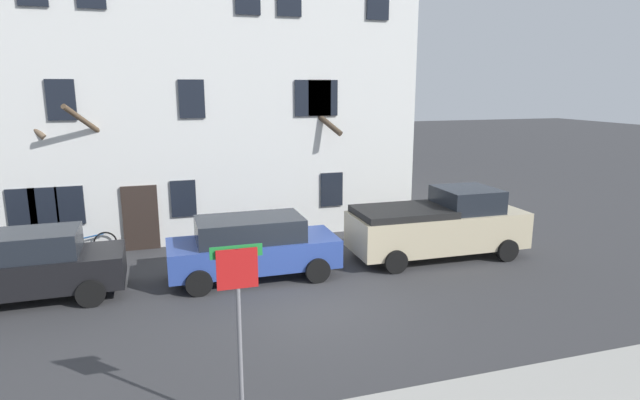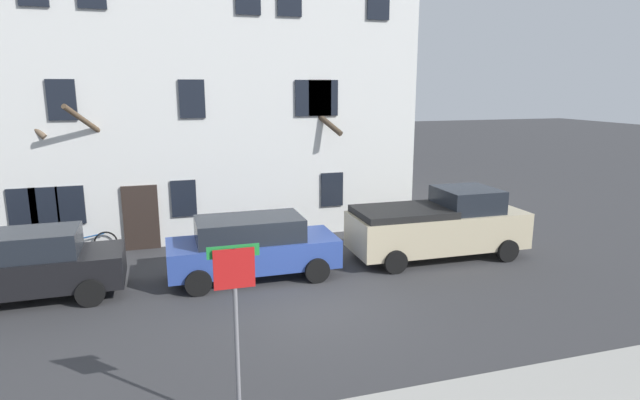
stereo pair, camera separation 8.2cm
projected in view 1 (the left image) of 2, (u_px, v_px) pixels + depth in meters
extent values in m
plane|color=#38383A|center=(313.00, 307.00, 12.53)|extent=(120.00, 120.00, 0.00)
cube|color=white|center=(189.00, 96.00, 20.75)|extent=(15.32, 8.98, 9.60)
cube|color=#2D231E|center=(141.00, 218.00, 16.74)|extent=(1.10, 0.12, 2.10)
cube|color=black|center=(22.00, 208.00, 15.65)|extent=(0.80, 0.08, 1.20)
cube|color=black|center=(44.00, 207.00, 15.83)|extent=(0.80, 0.08, 1.20)
cube|color=black|center=(70.00, 205.00, 16.04)|extent=(0.80, 0.08, 1.20)
cube|color=black|center=(183.00, 198.00, 17.03)|extent=(0.80, 0.08, 1.20)
cube|color=black|center=(332.00, 189.00, 18.52)|extent=(0.80, 0.08, 1.20)
cube|color=black|center=(61.00, 100.00, 15.37)|extent=(0.80, 0.08, 1.20)
cube|color=black|center=(192.00, 99.00, 16.46)|extent=(0.80, 0.08, 1.20)
cube|color=black|center=(306.00, 98.00, 17.56)|extent=(0.80, 0.08, 1.20)
cube|color=black|center=(319.00, 98.00, 17.70)|extent=(0.80, 0.08, 1.20)
cube|color=black|center=(326.00, 98.00, 17.77)|extent=(0.80, 0.08, 1.20)
cube|color=black|center=(378.00, 1.00, 17.61)|extent=(0.80, 0.08, 1.20)
cylinder|color=brown|center=(43.00, 171.00, 16.68)|extent=(0.50, 0.50, 5.05)
cylinder|color=brown|center=(7.00, 84.00, 16.02)|extent=(0.51, 1.69, 2.43)
cylinder|color=brown|center=(61.00, 110.00, 16.70)|extent=(0.71, 1.55, 2.08)
cylinder|color=brown|center=(14.00, 122.00, 16.64)|extent=(1.31, 1.75, 1.19)
cylinder|color=brown|center=(15.00, 112.00, 15.44)|extent=(1.72, 1.03, 1.61)
cylinder|color=brown|center=(62.00, 170.00, 16.07)|extent=(0.44, 0.44, 5.30)
cylinder|color=brown|center=(91.00, 125.00, 15.56)|extent=(1.25, 2.14, 1.36)
cylinder|color=brown|center=(53.00, 85.00, 16.29)|extent=(1.87, 0.44, 2.11)
cylinder|color=brown|center=(53.00, 85.00, 16.28)|extent=(1.82, 0.40, 1.82)
cylinder|color=#4C3D2D|center=(334.00, 159.00, 19.51)|extent=(0.54, 0.54, 5.07)
cylinder|color=#4C3D2D|center=(354.00, 82.00, 19.08)|extent=(0.32, 1.68, 2.24)
cylinder|color=#4C3D2D|center=(358.00, 121.00, 19.33)|extent=(0.50, 1.88, 1.10)
cylinder|color=#4C3D2D|center=(343.00, 81.00, 18.15)|extent=(1.81, 0.27, 2.28)
cylinder|color=#4C3D2D|center=(311.00, 109.00, 18.12)|extent=(1.66, 2.38, 1.72)
cylinder|color=#4C3D2D|center=(310.00, 123.00, 19.89)|extent=(2.01, 1.55, 1.67)
cube|color=black|center=(21.00, 273.00, 12.71)|extent=(4.80, 1.76, 0.81)
cube|color=#1E232B|center=(13.00, 246.00, 12.52)|extent=(2.98, 1.53, 0.62)
cylinder|color=black|center=(97.00, 270.00, 14.07)|extent=(0.68, 0.23, 0.68)
cylinder|color=black|center=(91.00, 293.00, 12.49)|extent=(0.68, 0.23, 0.68)
cube|color=#2D4799|center=(254.00, 253.00, 14.33)|extent=(4.61, 1.78, 0.77)
cube|color=#1E232B|center=(250.00, 229.00, 14.16)|extent=(2.86, 1.57, 0.62)
cylinder|color=black|center=(300.00, 251.00, 15.69)|extent=(0.68, 0.22, 0.68)
cylinder|color=black|center=(317.00, 270.00, 14.04)|extent=(0.68, 0.22, 0.68)
cylinder|color=black|center=(194.00, 261.00, 14.79)|extent=(0.68, 0.22, 0.68)
cylinder|color=black|center=(199.00, 283.00, 13.13)|extent=(0.68, 0.22, 0.68)
cube|color=#C6B793|center=(437.00, 230.00, 16.06)|extent=(5.43, 2.08, 1.10)
cube|color=#1E232B|center=(467.00, 199.00, 16.13)|extent=(1.75, 1.78, 0.70)
cube|color=black|center=(403.00, 212.00, 15.59)|extent=(2.84, 1.96, 0.20)
cylinder|color=black|center=(470.00, 233.00, 17.61)|extent=(0.68, 0.23, 0.68)
cylinder|color=black|center=(507.00, 250.00, 15.74)|extent=(0.68, 0.23, 0.68)
cylinder|color=black|center=(369.00, 242.00, 16.60)|extent=(0.68, 0.23, 0.68)
cylinder|color=black|center=(396.00, 262.00, 14.73)|extent=(0.68, 0.23, 0.68)
cylinder|color=slate|center=(240.00, 342.00, 7.77)|extent=(0.07, 0.07, 2.92)
cube|color=red|center=(237.00, 269.00, 7.51)|extent=(0.60, 0.03, 0.60)
cube|color=#1E8C38|center=(236.00, 251.00, 7.49)|extent=(0.76, 0.02, 0.18)
torus|color=black|center=(105.00, 243.00, 16.46)|extent=(0.71, 0.07, 0.71)
torus|color=black|center=(69.00, 246.00, 16.12)|extent=(0.71, 0.07, 0.71)
cylinder|color=#1E4C8C|center=(87.00, 237.00, 16.24)|extent=(1.00, 0.08, 0.19)
cylinder|color=#1E4C8C|center=(79.00, 231.00, 16.13)|extent=(0.09, 0.04, 0.45)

